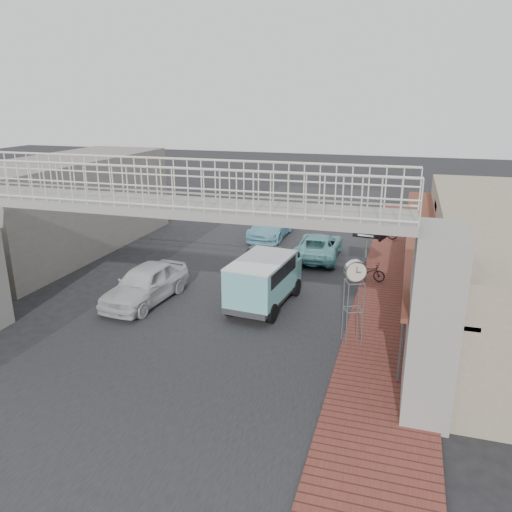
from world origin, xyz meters
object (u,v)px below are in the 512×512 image
Objects in this scene: white_hatchback at (145,284)px; angkot_curb at (319,246)px; angkot_far at (271,225)px; motorcycle_near at (368,271)px; arrow_sign at (386,230)px; motorcycle_far at (402,232)px; angkot_van at (264,276)px; dark_sedan at (262,266)px; street_clock at (355,275)px.

white_hatchback is 9.82m from angkot_curb.
angkot_far is at bearing 83.80° from white_hatchback.
angkot_far is at bearing 59.17° from motorcycle_near.
white_hatchback is 1.42× the size of arrow_sign.
white_hatchback is at bearing 130.71° from motorcycle_far.
angkot_van is 1.35× the size of arrow_sign.
street_clock is at bearing -49.14° from dark_sedan.
motorcycle_far is (9.85, 12.51, -0.19)m from white_hatchback.
motorcycle_far is at bearing 71.71° from angkot_van.
motorcycle_near is at bearing 131.75° from angkot_curb.
motorcycle_far is at bearing 54.50° from dark_sedan.
white_hatchback is at bearing -136.26° from dark_sedan.
motorcycle_near is 0.98× the size of motorcycle_far.
angkot_far is at bearing -45.69° from angkot_curb.
motorcycle_near is at bearing 35.68° from white_hatchback.
angkot_van is at bearing -75.51° from angkot_far.
angkot_van is (0.91, -2.87, 0.60)m from dark_sedan.
white_hatchback is at bearing 134.47° from motorcycle_near.
angkot_far is 10.65m from angkot_van.
white_hatchback is 1.05× the size of angkot_van.
angkot_van is 2.69× the size of motorcycle_far.
arrow_sign is (-0.62, -8.31, 2.12)m from motorcycle_far.
angkot_curb is 5.52m from arrow_sign.
white_hatchback is at bearing -163.32° from angkot_van.
street_clock is 0.91× the size of arrow_sign.
arrow_sign is (3.48, -3.76, 2.05)m from angkot_curb.
street_clock reaches higher than angkot_van.
angkot_far is (2.27, 11.28, -0.07)m from white_hatchback.
angkot_far is 14.29m from street_clock.
angkot_curb is at bearing 59.31° from white_hatchback.
dark_sedan is at bearing 134.37° from motorcycle_far.
motorcycle_near is at bearing -43.97° from angkot_far.
street_clock reaches higher than white_hatchback.
angkot_curb is at bearing 87.47° from angkot_van.
motorcycle_near is (3.78, 4.09, -0.79)m from angkot_van.
arrow_sign is (5.36, 0.37, 1.99)m from dark_sedan.
angkot_van is at bearing -73.35° from dark_sedan.
dark_sedan is 10.54m from motorcycle_far.
motorcycle_far is at bearing -134.04° from angkot_curb.
dark_sedan is at bearing 49.87° from white_hatchback.
angkot_curb is at bearing 126.94° from motorcycle_far.
white_hatchback is 11.51m from angkot_far.
motorcycle_far reaches higher than motorcycle_near.
angkot_curb is at bearing -42.80° from angkot_far.
white_hatchback reaches higher than angkot_far.
street_clock is (3.78, -2.37, 1.24)m from angkot_van.
angkot_van is 4.63m from street_clock.
white_hatchback is at bearing -100.55° from angkot_far.
motorcycle_near is 0.49× the size of arrow_sign.
street_clock reaches higher than motorcycle_far.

